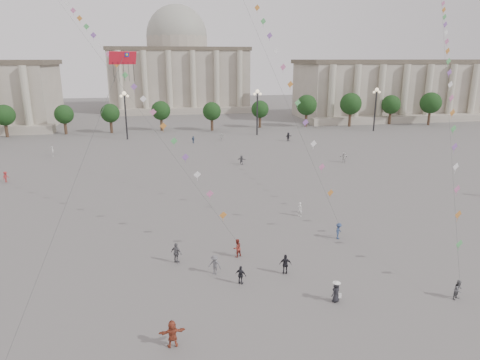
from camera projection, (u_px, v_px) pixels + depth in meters
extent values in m
plane|color=#585553|center=(272.00, 295.00, 32.98)|extent=(360.00, 360.00, 0.00)
cube|color=gray|center=(425.00, 90.00, 134.07)|extent=(80.00, 22.00, 16.00)
cube|color=brown|center=(429.00, 62.00, 131.71)|extent=(81.60, 22.44, 1.20)
cube|color=gray|center=(449.00, 118.00, 123.72)|extent=(84.00, 4.00, 2.00)
cube|color=gray|center=(179.00, 80.00, 153.00)|extent=(46.00, 30.00, 20.00)
cube|color=brown|center=(178.00, 49.00, 150.08)|extent=(46.92, 30.60, 1.20)
cube|color=gray|center=(183.00, 111.00, 139.42)|extent=(48.30, 4.00, 2.00)
cylinder|color=gray|center=(177.00, 44.00, 149.56)|extent=(21.00, 21.00, 5.00)
sphere|color=#99988B|center=(177.00, 36.00, 148.88)|extent=(21.00, 21.00, 21.00)
cylinder|color=#382A1C|center=(9.00, 130.00, 98.56)|extent=(0.70, 0.70, 3.52)
sphere|color=black|center=(6.00, 113.00, 97.54)|extent=(5.12, 5.12, 5.12)
cylinder|color=#382A1C|center=(64.00, 128.00, 100.73)|extent=(0.70, 0.70, 3.52)
sphere|color=black|center=(62.00, 112.00, 99.72)|extent=(5.12, 5.12, 5.12)
cylinder|color=#382A1C|center=(116.00, 126.00, 102.90)|extent=(0.70, 0.70, 3.52)
sphere|color=black|center=(115.00, 111.00, 101.89)|extent=(5.12, 5.12, 5.12)
cylinder|color=#382A1C|center=(167.00, 125.00, 105.07)|extent=(0.70, 0.70, 3.52)
sphere|color=black|center=(166.00, 110.00, 104.06)|extent=(5.12, 5.12, 5.12)
cylinder|color=#382A1C|center=(215.00, 124.00, 107.24)|extent=(0.70, 0.70, 3.52)
sphere|color=black|center=(215.00, 109.00, 106.23)|extent=(5.12, 5.12, 5.12)
cylinder|color=#382A1C|center=(261.00, 122.00, 109.41)|extent=(0.70, 0.70, 3.52)
sphere|color=black|center=(262.00, 108.00, 108.40)|extent=(5.12, 5.12, 5.12)
cylinder|color=#382A1C|center=(306.00, 121.00, 111.59)|extent=(0.70, 0.70, 3.52)
sphere|color=black|center=(307.00, 107.00, 110.57)|extent=(5.12, 5.12, 5.12)
cylinder|color=#382A1C|center=(349.00, 120.00, 113.76)|extent=(0.70, 0.70, 3.52)
sphere|color=black|center=(350.00, 106.00, 112.75)|extent=(5.12, 5.12, 5.12)
cylinder|color=#382A1C|center=(390.00, 119.00, 115.93)|extent=(0.70, 0.70, 3.52)
sphere|color=black|center=(392.00, 105.00, 114.92)|extent=(5.12, 5.12, 5.12)
cylinder|color=#382A1C|center=(430.00, 118.00, 118.10)|extent=(0.70, 0.70, 3.52)
sphere|color=black|center=(432.00, 104.00, 117.09)|extent=(5.12, 5.12, 5.12)
cylinder|color=#262628|center=(126.00, 117.00, 95.00)|extent=(0.36, 0.36, 10.00)
sphere|color=#FFE5B2|center=(124.00, 93.00, 93.57)|extent=(0.90, 0.90, 0.90)
sphere|color=#FFE5B2|center=(121.00, 96.00, 93.61)|extent=(0.60, 0.60, 0.60)
sphere|color=#FFE5B2|center=(128.00, 96.00, 93.86)|extent=(0.60, 0.60, 0.60)
cylinder|color=#262628|center=(257.00, 114.00, 100.43)|extent=(0.36, 0.36, 10.00)
sphere|color=#FFE5B2|center=(257.00, 91.00, 99.00)|extent=(0.90, 0.90, 0.90)
sphere|color=#FFE5B2|center=(254.00, 94.00, 99.04)|extent=(0.60, 0.60, 0.60)
sphere|color=#FFE5B2|center=(260.00, 94.00, 99.29)|extent=(0.60, 0.60, 0.60)
cylinder|color=#262628|center=(375.00, 111.00, 105.86)|extent=(0.36, 0.36, 10.00)
sphere|color=#FFE5B2|center=(377.00, 90.00, 104.43)|extent=(0.90, 0.90, 0.90)
sphere|color=#FFE5B2|center=(374.00, 92.00, 104.47)|extent=(0.60, 0.60, 0.60)
sphere|color=#FFE5B2|center=(379.00, 92.00, 104.72)|extent=(0.60, 0.60, 0.60)
imported|color=#37537C|center=(193.00, 140.00, 91.88)|extent=(0.94, 0.83, 1.53)
imported|color=#A02B2D|center=(6.00, 177.00, 62.81)|extent=(1.03, 1.21, 1.62)
imported|color=silver|center=(222.00, 137.00, 94.73)|extent=(1.44, 1.07, 1.51)
imported|color=#5C5C60|center=(215.00, 265.00, 36.01)|extent=(1.28, 1.08, 1.71)
imported|color=silver|center=(344.00, 157.00, 74.87)|extent=(1.69, 0.63, 1.79)
imported|color=black|center=(288.00, 137.00, 94.07)|extent=(1.82, 1.33, 1.90)
imported|color=beige|center=(53.00, 151.00, 79.37)|extent=(0.46, 0.69, 1.86)
imported|color=#57575C|center=(241.00, 160.00, 73.42)|extent=(1.49, 1.14, 1.57)
imported|color=silver|center=(300.00, 209.00, 49.32)|extent=(0.62, 0.72, 1.66)
imported|color=#212227|center=(241.00, 275.00, 34.44)|extent=(0.97, 0.86, 1.57)
imported|color=#9E432B|center=(172.00, 334.00, 26.90)|extent=(1.74, 0.69, 1.83)
imported|color=#5E5D61|center=(176.00, 253.00, 37.99)|extent=(1.14, 1.04, 1.88)
imported|color=black|center=(285.00, 264.00, 36.03)|extent=(1.10, 0.65, 1.76)
imported|color=maroon|center=(237.00, 248.00, 39.17)|extent=(1.05, 0.97, 1.73)
imported|color=navy|center=(339.00, 231.00, 43.08)|extent=(1.18, 1.22, 1.67)
imported|color=#58585C|center=(458.00, 290.00, 32.27)|extent=(0.91, 0.81, 1.55)
imported|color=black|center=(336.00, 292.00, 31.92)|extent=(0.95, 0.85, 1.62)
cone|color=white|center=(337.00, 282.00, 31.70)|extent=(0.52, 0.52, 0.14)
cylinder|color=white|center=(337.00, 283.00, 31.71)|extent=(0.60, 0.60, 0.02)
cube|color=white|center=(340.00, 296.00, 31.89)|extent=(0.22, 0.10, 0.35)
cube|color=red|center=(123.00, 58.00, 34.68)|extent=(2.25, 1.16, 1.02)
cube|color=green|center=(118.00, 55.00, 34.51)|extent=(0.39, 0.29, 0.34)
cube|color=#2033B1|center=(127.00, 55.00, 34.64)|extent=(0.39, 0.29, 0.34)
sphere|color=gold|center=(118.00, 55.00, 34.47)|extent=(0.20, 0.20, 0.20)
sphere|color=gold|center=(127.00, 55.00, 34.60)|extent=(0.20, 0.20, 0.20)
cylinder|color=#3F3F3F|center=(72.00, 188.00, 27.38)|extent=(0.02, 0.02, 25.57)
cylinder|color=#3F3F3F|center=(98.00, 55.00, 54.11)|extent=(0.02, 0.02, 63.40)
cube|color=orange|center=(223.00, 215.00, 39.90)|extent=(0.76, 0.25, 0.76)
cube|color=#CD6CA0|center=(210.00, 194.00, 40.91)|extent=(0.76, 0.25, 0.76)
cube|color=white|center=(197.00, 175.00, 41.96)|extent=(0.76, 0.25, 0.76)
cube|color=#8F5AB5|center=(185.00, 157.00, 43.03)|extent=(0.76, 0.25, 0.76)
cube|color=#53B562|center=(174.00, 141.00, 44.11)|extent=(0.76, 0.25, 0.76)
cube|color=orange|center=(163.00, 126.00, 45.20)|extent=(0.76, 0.25, 0.76)
cube|color=#CD6CA0|center=(153.00, 112.00, 46.30)|extent=(0.76, 0.25, 0.76)
cube|color=white|center=(143.00, 99.00, 47.41)|extent=(0.76, 0.25, 0.76)
cube|color=#8F5AB5|center=(134.00, 87.00, 48.53)|extent=(0.76, 0.25, 0.76)
cube|color=#53B562|center=(125.00, 75.00, 49.65)|extent=(0.76, 0.25, 0.76)
cube|color=orange|center=(117.00, 64.00, 50.78)|extent=(0.76, 0.25, 0.76)
cube|color=#CD6CA0|center=(109.00, 54.00, 51.91)|extent=(0.76, 0.25, 0.76)
cube|color=white|center=(101.00, 44.00, 53.04)|extent=(0.76, 0.25, 0.76)
cube|color=#8F5AB5|center=(93.00, 35.00, 54.18)|extent=(0.76, 0.25, 0.76)
cube|color=#53B562|center=(86.00, 26.00, 55.33)|extent=(0.76, 0.25, 0.76)
cube|color=orange|center=(80.00, 18.00, 56.47)|extent=(0.76, 0.25, 0.76)
cube|color=#CD6CA0|center=(73.00, 10.00, 57.62)|extent=(0.76, 0.25, 0.76)
cube|color=white|center=(67.00, 3.00, 58.77)|extent=(0.76, 0.25, 0.76)
cube|color=orange|center=(330.00, 193.00, 43.63)|extent=(0.76, 0.25, 0.76)
cube|color=#CD6CA0|center=(322.00, 167.00, 44.51)|extent=(0.76, 0.25, 0.76)
cube|color=white|center=(314.00, 144.00, 45.45)|extent=(0.76, 0.25, 0.76)
cube|color=#8F5AB5|center=(305.00, 122.00, 46.42)|extent=(0.76, 0.25, 0.76)
cube|color=#53B562|center=(298.00, 103.00, 47.40)|extent=(0.76, 0.25, 0.76)
cube|color=orange|center=(290.00, 84.00, 48.40)|extent=(0.76, 0.25, 0.76)
cube|color=#CD6CA0|center=(283.00, 67.00, 49.42)|extent=(0.76, 0.25, 0.76)
cube|color=white|center=(276.00, 51.00, 50.45)|extent=(0.76, 0.25, 0.76)
cube|color=#8F5AB5|center=(270.00, 36.00, 51.48)|extent=(0.76, 0.25, 0.76)
cube|color=#53B562|center=(263.00, 21.00, 52.52)|extent=(0.76, 0.25, 0.76)
cube|color=orange|center=(257.00, 8.00, 53.57)|extent=(0.76, 0.25, 0.76)
cylinder|color=#3F3F3F|center=(445.00, 56.00, 54.94)|extent=(0.02, 0.02, 68.60)
cube|color=#53B562|center=(459.00, 244.00, 33.61)|extent=(0.76, 0.25, 0.76)
cube|color=orange|center=(458.00, 214.00, 35.26)|extent=(0.76, 0.25, 0.76)
cube|color=#CD6CA0|center=(457.00, 189.00, 36.95)|extent=(0.76, 0.25, 0.76)
cube|color=white|center=(456.00, 167.00, 38.66)|extent=(0.76, 0.25, 0.76)
cube|color=#8F5AB5|center=(455.00, 147.00, 40.38)|extent=(0.76, 0.25, 0.76)
cube|color=#53B562|center=(454.00, 129.00, 42.11)|extent=(0.76, 0.25, 0.76)
cube|color=orange|center=(452.00, 113.00, 43.86)|extent=(0.76, 0.25, 0.76)
cube|color=#CD6CA0|center=(451.00, 98.00, 45.61)|extent=(0.76, 0.25, 0.76)
cube|color=white|center=(450.00, 85.00, 47.37)|extent=(0.76, 0.25, 0.76)
cube|color=#8F5AB5|center=(449.00, 72.00, 49.13)|extent=(0.76, 0.25, 0.76)
cube|color=#53B562|center=(449.00, 61.00, 50.90)|extent=(0.76, 0.25, 0.76)
cube|color=orange|center=(448.00, 51.00, 52.67)|extent=(0.76, 0.25, 0.76)
cube|color=#CD6CA0|center=(447.00, 41.00, 54.45)|extent=(0.76, 0.25, 0.76)
cube|color=white|center=(446.00, 33.00, 56.23)|extent=(0.76, 0.25, 0.76)
cube|color=#8F5AB5|center=(445.00, 24.00, 58.01)|extent=(0.76, 0.25, 0.76)
cube|color=#53B562|center=(445.00, 17.00, 59.80)|extent=(0.76, 0.25, 0.76)
cube|color=orange|center=(444.00, 10.00, 61.59)|extent=(0.76, 0.25, 0.76)
cube|color=#CD6CA0|center=(443.00, 3.00, 63.38)|extent=(0.76, 0.25, 0.76)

